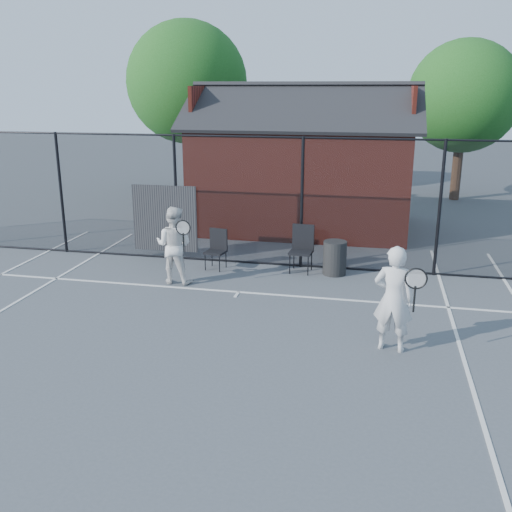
% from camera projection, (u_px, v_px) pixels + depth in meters
% --- Properties ---
extents(ground, '(80.00, 80.00, 0.00)m').
position_uv_depth(ground, '(193.00, 357.00, 8.84)').
color(ground, '#474D51').
rests_on(ground, ground).
extents(court_lines, '(11.02, 18.00, 0.01)m').
position_uv_depth(court_lines, '(162.00, 401.00, 7.60)').
color(court_lines, silver).
rests_on(court_lines, ground).
extents(fence, '(22.04, 3.00, 3.00)m').
position_uv_depth(fence, '(246.00, 203.00, 13.18)').
color(fence, black).
rests_on(fence, ground).
extents(clubhouse, '(6.50, 4.36, 4.19)m').
position_uv_depth(clubhouse, '(303.00, 173.00, 16.73)').
color(clubhouse, maroon).
rests_on(clubhouse, ground).
extents(tree_left, '(4.48, 4.48, 6.44)m').
position_uv_depth(tree_left, '(187.00, 83.00, 21.21)').
color(tree_left, '#351D15').
rests_on(tree_left, ground).
extents(tree_right, '(3.97, 3.97, 5.70)m').
position_uv_depth(tree_right, '(464.00, 97.00, 20.29)').
color(tree_right, '#351D15').
rests_on(tree_right, ground).
extents(player_front, '(0.80, 0.62, 1.72)m').
position_uv_depth(player_front, '(394.00, 299.00, 8.88)').
color(player_front, silver).
rests_on(player_front, ground).
extents(player_back, '(0.91, 0.68, 1.65)m').
position_uv_depth(player_back, '(174.00, 245.00, 12.04)').
color(player_back, silver).
rests_on(player_back, ground).
extents(chair_left, '(0.50, 0.51, 0.90)m').
position_uv_depth(chair_left, '(215.00, 250.00, 13.03)').
color(chair_left, black).
rests_on(chair_left, ground).
extents(chair_right, '(0.53, 0.55, 1.04)m').
position_uv_depth(chair_right, '(301.00, 250.00, 12.80)').
color(chair_right, black).
rests_on(chair_right, ground).
extents(waste_bin, '(0.62, 0.62, 0.76)m').
position_uv_depth(waste_bin, '(335.00, 258.00, 12.69)').
color(waste_bin, '#252525').
rests_on(waste_bin, ground).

